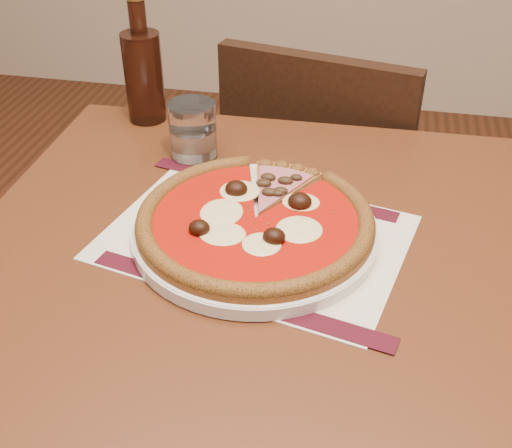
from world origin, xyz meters
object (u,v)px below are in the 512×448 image
(table, at_px, (253,306))
(bottle, at_px, (143,72))
(plate, at_px, (255,231))
(water_glass, at_px, (193,130))
(chair_far, at_px, (324,194))
(pizza, at_px, (255,220))

(table, bearing_deg, bottle, 127.66)
(plate, bearing_deg, water_glass, 125.45)
(chair_far, relative_size, plate, 2.51)
(pizza, bearing_deg, bottle, 129.74)
(table, relative_size, water_glass, 8.59)
(plate, bearing_deg, pizza, -92.39)
(table, distance_m, chair_far, 0.60)
(chair_far, relative_size, water_glass, 8.91)
(table, relative_size, chair_far, 0.96)
(plate, distance_m, water_glass, 0.26)
(water_glass, distance_m, bottle, 0.18)
(water_glass, relative_size, bottle, 0.41)
(table, xyz_separation_m, chair_far, (0.04, 0.58, -0.17))
(water_glass, bearing_deg, bottle, 136.11)
(table, height_order, chair_far, chair_far)
(bottle, bearing_deg, pizza, -50.26)
(chair_far, xyz_separation_m, bottle, (-0.32, -0.22, 0.36))
(bottle, bearing_deg, table, -52.34)
(table, height_order, pizza, pizza)
(table, relative_size, plate, 2.42)
(plate, bearing_deg, chair_far, 85.04)
(chair_far, distance_m, water_glass, 0.50)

